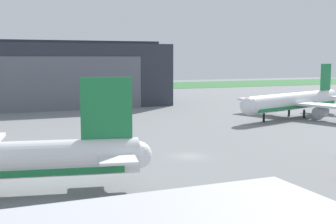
# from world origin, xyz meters

# --- Properties ---
(ground_plane) EXTENTS (440.00, 440.00, 0.00)m
(ground_plane) POSITION_xyz_m (0.00, 0.00, 0.00)
(ground_plane) COLOR slate
(grass_field_strip) EXTENTS (440.00, 56.00, 0.08)m
(grass_field_strip) POSITION_xyz_m (0.00, 168.62, 0.04)
(grass_field_strip) COLOR #346F39
(grass_field_strip) RESTS_ON ground_plane
(maintenance_hangar) EXTENTS (91.34, 32.74, 20.65)m
(maintenance_hangar) POSITION_xyz_m (-18.45, 85.44, 9.87)
(maintenance_hangar) COLOR #2D333D
(maintenance_hangar) RESTS_ON ground_plane
(airliner_far_left) EXTENTS (37.60, 33.50, 13.59)m
(airliner_far_left) POSITION_xyz_m (43.93, 31.02, 4.08)
(airliner_far_left) COLOR white
(airliner_far_left) RESTS_ON ground_plane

